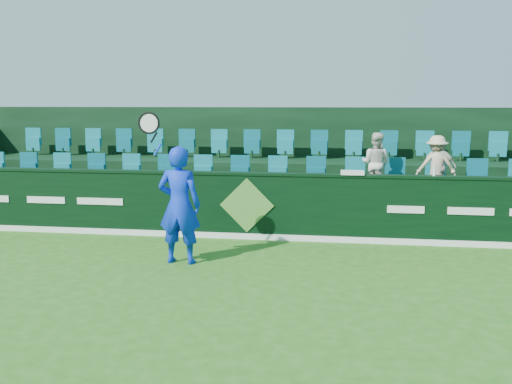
% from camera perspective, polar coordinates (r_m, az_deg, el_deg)
% --- Properties ---
extents(ground, '(60.00, 60.00, 0.00)m').
position_cam_1_polar(ground, '(7.91, -5.53, -11.42)').
color(ground, '#266317').
rests_on(ground, ground).
extents(sponsor_hoarding, '(16.00, 0.25, 1.35)m').
position_cam_1_polar(sponsor_hoarding, '(11.52, -0.82, -1.36)').
color(sponsor_hoarding, black).
rests_on(sponsor_hoarding, ground).
extents(stand_tier_front, '(16.00, 2.00, 0.80)m').
position_cam_1_polar(stand_tier_front, '(12.64, -0.03, -1.69)').
color(stand_tier_front, black).
rests_on(stand_tier_front, ground).
extents(stand_tier_back, '(16.00, 1.80, 1.30)m').
position_cam_1_polar(stand_tier_back, '(14.45, 1.06, 0.68)').
color(stand_tier_back, black).
rests_on(stand_tier_back, ground).
extents(stand_rear, '(16.00, 4.10, 2.60)m').
position_cam_1_polar(stand_rear, '(14.82, 1.29, 3.10)').
color(stand_rear, black).
rests_on(stand_rear, ground).
extents(seat_row_front, '(13.50, 0.50, 0.60)m').
position_cam_1_polar(seat_row_front, '(12.92, 0.22, 1.69)').
color(seat_row_front, '#117987').
rests_on(seat_row_front, stand_tier_front).
extents(seat_row_back, '(13.50, 0.50, 0.60)m').
position_cam_1_polar(seat_row_back, '(14.64, 1.22, 4.53)').
color(seat_row_back, '#117987').
rests_on(seat_row_back, stand_tier_back).
extents(tennis_player, '(1.10, 0.51, 2.66)m').
position_cam_1_polar(tennis_player, '(9.79, -7.70, -1.24)').
color(tennis_player, '#0C2FD4').
rests_on(tennis_player, ground).
extents(spectator_left, '(0.78, 0.71, 1.31)m').
position_cam_1_polar(spectator_left, '(12.40, 11.87, 2.83)').
color(spectator_left, silver).
rests_on(spectator_left, stand_tier_front).
extents(spectator_middle, '(0.76, 0.52, 1.20)m').
position_cam_1_polar(spectator_middle, '(12.55, 17.82, 2.41)').
color(spectator_middle, white).
rests_on(spectator_middle, stand_tier_front).
extents(spectator_right, '(0.82, 0.47, 1.26)m').
position_cam_1_polar(spectator_right, '(12.54, 17.59, 2.55)').
color(spectator_right, beige).
rests_on(spectator_right, stand_tier_front).
extents(towel, '(0.45, 0.29, 0.07)m').
position_cam_1_polar(towel, '(11.27, 9.62, 1.93)').
color(towel, white).
rests_on(towel, sponsor_hoarding).
extents(drinks_bottle, '(0.06, 0.06, 0.20)m').
position_cam_1_polar(drinks_bottle, '(11.41, 17.41, 2.05)').
color(drinks_bottle, silver).
rests_on(drinks_bottle, sponsor_hoarding).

